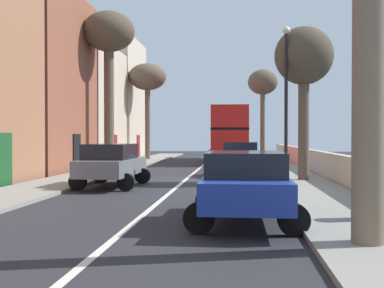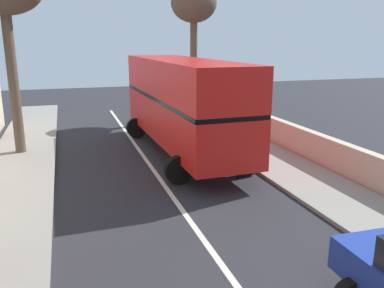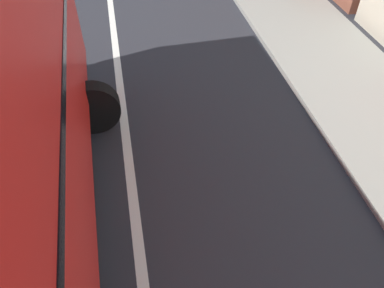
% 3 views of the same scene
% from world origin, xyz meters
% --- Properties ---
extents(ground_plane, '(84.00, 84.00, 0.00)m').
position_xyz_m(ground_plane, '(0.00, 0.00, 0.00)').
color(ground_plane, '#28282D').
extents(road_centre_line, '(0.16, 54.00, 0.01)m').
position_xyz_m(road_centre_line, '(0.00, 0.00, 0.00)').
color(road_centre_line, silver).
rests_on(road_centre_line, ground).
extents(sidewalk_left, '(2.60, 60.00, 0.12)m').
position_xyz_m(sidewalk_left, '(-4.90, 0.00, 0.06)').
color(sidewalk_left, gray).
rests_on(sidewalk_left, ground).
extents(sidewalk_right, '(2.60, 60.00, 0.12)m').
position_xyz_m(sidewalk_right, '(4.90, 0.00, 0.06)').
color(sidewalk_right, gray).
rests_on(sidewalk_right, ground).
extents(terraced_houses_left, '(4.07, 47.68, 10.83)m').
position_xyz_m(terraced_houses_left, '(-8.50, 0.14, 4.88)').
color(terraced_houses_left, brown).
rests_on(terraced_houses_left, ground).
extents(boundary_wall_right, '(0.36, 54.00, 1.23)m').
position_xyz_m(boundary_wall_right, '(6.45, 0.00, 0.62)').
color(boundary_wall_right, beige).
rests_on(boundary_wall_right, ground).
extents(double_decker_bus, '(3.75, 10.65, 4.06)m').
position_xyz_m(double_decker_bus, '(1.70, 14.86, 2.35)').
color(double_decker_bus, red).
rests_on(double_decker_bus, ground).
extents(parked_car_blue_right_0, '(2.48, 4.01, 1.68)m').
position_xyz_m(parked_car_blue_right_0, '(2.50, 2.48, 0.95)').
color(parked_car_blue_right_0, '#1E389E').
rests_on(parked_car_blue_right_0, ground).
extents(parked_car_blue_right_1, '(2.51, 4.30, 1.61)m').
position_xyz_m(parked_car_blue_right_1, '(2.50, -10.34, 0.92)').
color(parked_car_blue_right_1, '#1E389E').
rests_on(parked_car_blue_right_1, ground).
extents(parked_car_grey_left_3, '(2.47, 4.40, 1.67)m').
position_xyz_m(parked_car_grey_left_3, '(-2.50, -3.27, 0.95)').
color(parked_car_grey_left_3, slate).
rests_on(parked_car_grey_left_3, ground).
extents(street_tree_right_1, '(2.47, 2.47, 6.50)m').
position_xyz_m(street_tree_right_1, '(5.13, -0.68, 5.21)').
color(street_tree_right_1, brown).
rests_on(street_tree_right_1, sidewalk_right).
extents(street_tree_left_2, '(3.07, 3.07, 9.27)m').
position_xyz_m(street_tree_left_2, '(-5.27, 6.24, 7.75)').
color(street_tree_left_2, brown).
rests_on(street_tree_left_2, sidewalk_left).
extents(street_tree_left_4, '(3.08, 3.08, 7.85)m').
position_xyz_m(street_tree_left_4, '(-5.02, 16.87, 6.69)').
color(street_tree_left_4, brown).
rests_on(street_tree_left_4, sidewalk_left).
extents(street_tree_right_5, '(2.71, 2.71, 7.99)m').
position_xyz_m(street_tree_right_5, '(4.64, 22.24, 6.72)').
color(street_tree_right_5, brown).
rests_on(street_tree_right_5, sidewalk_right).
extents(lamppost_right, '(0.32, 0.32, 6.31)m').
position_xyz_m(lamppost_right, '(4.30, -1.60, 3.81)').
color(lamppost_right, black).
rests_on(lamppost_right, sidewalk_right).
extents(litter_bin_right, '(0.55, 0.55, 1.02)m').
position_xyz_m(litter_bin_right, '(5.30, -10.23, 0.63)').
color(litter_bin_right, black).
rests_on(litter_bin_right, sidewalk_right).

